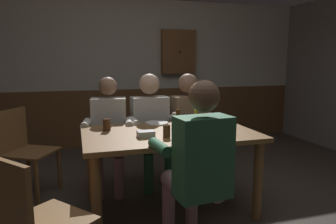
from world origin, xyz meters
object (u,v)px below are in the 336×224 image
Objects in this scene: pint_glass_1 at (205,124)px; pint_glass_2 at (176,121)px; person_0 at (109,129)px; pint_glass_0 at (192,124)px; person_2 at (191,121)px; person_1 at (151,123)px; bottle_0 at (196,126)px; wall_dart_cabinet at (178,52)px; pint_glass_4 at (107,125)px; chair_empty_far_end at (24,149)px; plate_0 at (157,123)px; condiment_caddy at (146,134)px; table_candle at (209,136)px; dining_table at (169,144)px; bottle_1 at (178,126)px; pint_glass_3 at (167,131)px; person_3 at (197,162)px.

pint_glass_1 is 0.28m from pint_glass_2.
pint_glass_0 is at bearing 143.37° from person_0.
person_2 reaches higher than person_0.
bottle_0 is (0.17, -0.89, 0.14)m from person_1.
pint_glass_4 is at bearing -123.11° from wall_dart_cabinet.
plate_0 is at bearing 103.52° from chair_empty_far_end.
pint_glass_4 reaches higher than condiment_caddy.
condiment_caddy is 2.79m from wall_dart_cabinet.
table_candle is 0.20m from bottle_0.
person_2 is 0.95m from bottle_0.
person_2 is 9.06× the size of pint_glass_1.
chair_empty_far_end is at bearing 154.85° from pint_glass_2.
dining_table is 1.53m from chair_empty_far_end.
person_1 is 8.00× the size of pint_glass_2.
person_1 is 5.30× the size of bottle_1.
pint_glass_3 is at bearing 122.28° from person_0.
table_candle is (0.22, 0.30, 0.10)m from person_3.
condiment_caddy is (-0.23, 0.56, 0.09)m from person_3.
chair_empty_far_end is 1.68m from bottle_1.
person_1 is 5.28× the size of plate_0.
condiment_caddy is at bearing -164.08° from pint_glass_0.
bottle_0 is 1.45× the size of pint_glass_2.
wall_dart_cabinet is at bearing 74.59° from pint_glass_0.
person_2 reaches higher than pint_glass_0.
pint_glass_1 is at bearing 110.21° from person_1.
person_1 reaches higher than dining_table.
person_0 is 0.55m from plate_0.
pint_glass_2 reaches higher than pint_glass_0.
person_0 is at bearing 102.67° from person_3.
pint_glass_1 is at bearing -13.30° from dining_table.
table_candle is (0.21, -1.08, 0.10)m from person_1.
chair_empty_far_end reaches higher than condiment_caddy.
person_0 is 0.98× the size of person_2.
chair_empty_far_end reaches higher than pint_glass_4.
condiment_caddy is 0.47m from pint_glass_0.
plate_0 is at bearing 108.17° from bottle_0.
person_2 is at bearing 71.89° from bottle_0.
person_1 is 15.27× the size of table_candle.
bottle_1 is 0.29m from pint_glass_0.
plate_0 is at bearing 106.58° from table_candle.
condiment_caddy is at bearing 162.94° from bottle_1.
pint_glass_2 is at bearing 96.60° from person_1.
dining_table is at bearing -21.21° from pint_glass_4.
pint_glass_1 is at bearing 69.84° from person_2.
pint_glass_4 reaches higher than table_candle.
plate_0 is at bearing 153.89° from person_0.
pint_glass_2 is at bearing 74.91° from bottle_1.
dining_table is at bearing -87.24° from plate_0.
pint_glass_4 is at bearing 149.89° from bottle_0.
person_1 is at bearing -8.67° from person_2.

